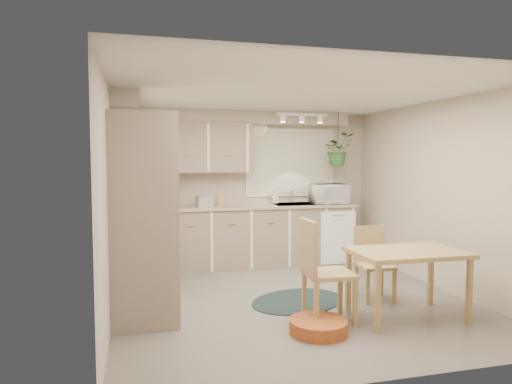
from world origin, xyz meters
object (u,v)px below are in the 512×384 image
braided_rug (298,301)px  microwave (329,192)px  chair_back (375,264)px  chair_left (329,271)px  dining_table (407,284)px  pet_bed (318,327)px

braided_rug → microwave: bearing=57.1°
chair_back → chair_left: bearing=37.5°
dining_table → microwave: bearing=84.0°
dining_table → braided_rug: (-0.90, 0.80, -0.35)m
braided_rug → dining_table: bearing=-41.5°
chair_back → microwave: bearing=-93.7°
pet_bed → chair_back: bearing=37.9°
chair_back → pet_bed: size_ratio=1.53×
chair_back → microwave: (0.28, 1.99, 0.71)m
pet_bed → microwave: (1.32, 2.80, 1.07)m
chair_left → pet_bed: 0.58m
braided_rug → pet_bed: size_ratio=2.13×
chair_back → microwave: 2.13m
chair_left → chair_back: bearing=126.5°
microwave → chair_back: bearing=-93.7°
chair_left → pet_bed: size_ratio=1.88×
chair_back → dining_table: bearing=95.1°
braided_rug → microwave: (1.18, 1.82, 1.13)m
microwave → braided_rug: bearing=-118.5°
braided_rug → microwave: microwave is taller
pet_bed → dining_table: bearing=9.4°
pet_bed → microwave: microwave is taller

